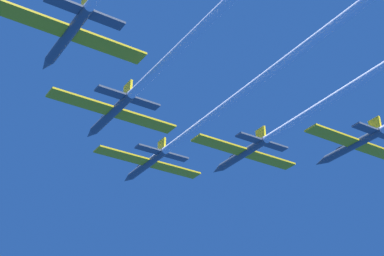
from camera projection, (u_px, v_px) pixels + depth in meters
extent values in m
cylinder|color=#4C5660|center=(147.00, 164.00, 91.15)|extent=(1.17, 10.68, 1.17)
cone|color=#4C5660|center=(128.00, 179.00, 95.93)|extent=(1.15, 2.35, 1.15)
ellipsoid|color=black|center=(140.00, 167.00, 93.11)|extent=(0.82, 2.14, 0.59)
cube|color=yellow|center=(122.00, 155.00, 88.55)|extent=(8.11, 2.35, 0.26)
cube|color=yellow|center=(175.00, 170.00, 92.95)|extent=(8.11, 2.35, 0.26)
cube|color=yellow|center=(162.00, 145.00, 88.71)|extent=(0.31, 1.92, 1.71)
cube|color=#4C5660|center=(148.00, 149.00, 86.71)|extent=(3.65, 1.41, 0.26)
cube|color=#4C5660|center=(176.00, 157.00, 89.00)|extent=(3.65, 1.41, 0.26)
cylinder|color=white|center=(253.00, 85.00, 71.89)|extent=(1.06, 41.77, 1.06)
cylinder|color=#4C5660|center=(112.00, 113.00, 76.75)|extent=(1.17, 10.68, 1.17)
cone|color=#4C5660|center=(91.00, 134.00, 81.53)|extent=(1.15, 2.35, 1.15)
ellipsoid|color=black|center=(104.00, 118.00, 78.72)|extent=(0.82, 2.14, 0.59)
cube|color=yellow|center=(80.00, 101.00, 74.16)|extent=(8.11, 2.35, 0.26)
cube|color=yellow|center=(146.00, 121.00, 78.56)|extent=(8.11, 2.35, 0.26)
cube|color=yellow|center=(128.00, 89.00, 74.31)|extent=(0.31, 1.92, 1.71)
cube|color=#4C5660|center=(110.00, 92.00, 72.31)|extent=(3.65, 1.41, 0.26)
cube|color=#4C5660|center=(145.00, 103.00, 74.60)|extent=(3.65, 1.41, 0.26)
cylinder|color=#4C5660|center=(243.00, 154.00, 87.51)|extent=(1.17, 10.68, 1.17)
cone|color=#4C5660|center=(217.00, 170.00, 92.29)|extent=(1.15, 2.35, 1.15)
ellipsoid|color=black|center=(233.00, 157.00, 89.48)|extent=(0.82, 2.14, 0.59)
cube|color=yellow|center=(219.00, 145.00, 84.92)|extent=(8.11, 2.35, 0.26)
cube|color=yellow|center=(270.00, 160.00, 89.32)|extent=(8.11, 2.35, 0.26)
cube|color=yellow|center=(261.00, 134.00, 85.08)|extent=(0.31, 1.92, 1.71)
cube|color=#4C5660|center=(249.00, 138.00, 83.07)|extent=(3.65, 1.41, 0.26)
cube|color=#4C5660|center=(275.00, 146.00, 85.36)|extent=(3.65, 1.41, 0.26)
cylinder|color=white|center=(370.00, 75.00, 69.56)|extent=(1.06, 38.22, 1.06)
cylinder|color=#4C5660|center=(68.00, 35.00, 63.75)|extent=(1.17, 10.68, 1.17)
cone|color=#4C5660|center=(46.00, 65.00, 68.53)|extent=(1.15, 2.35, 1.15)
ellipsoid|color=black|center=(60.00, 43.00, 65.71)|extent=(0.82, 2.14, 0.59)
cube|color=yellow|center=(28.00, 17.00, 61.15)|extent=(8.11, 2.35, 0.26)
cube|color=yellow|center=(110.00, 47.00, 65.56)|extent=(8.11, 2.35, 0.26)
cube|color=yellow|center=(86.00, 2.00, 61.31)|extent=(0.31, 1.92, 1.71)
cube|color=#4C5660|center=(63.00, 3.00, 59.31)|extent=(3.65, 1.41, 0.26)
cube|color=#4C5660|center=(107.00, 20.00, 61.60)|extent=(3.65, 1.41, 0.26)
cylinder|color=#4C5660|center=(353.00, 145.00, 84.71)|extent=(1.17, 10.68, 1.17)
cone|color=#4C5660|center=(321.00, 162.00, 89.49)|extent=(1.15, 2.35, 1.15)
ellipsoid|color=black|center=(341.00, 149.00, 86.68)|extent=(0.82, 2.14, 0.59)
cube|color=yellow|center=(332.00, 135.00, 82.12)|extent=(8.11, 2.35, 0.26)
cube|color=yellow|center=(379.00, 152.00, 86.52)|extent=(8.11, 2.35, 0.26)
cube|color=yellow|center=(375.00, 124.00, 82.28)|extent=(0.31, 1.92, 1.71)
cube|color=#4C5660|center=(365.00, 128.00, 80.27)|extent=(3.65, 1.41, 0.26)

